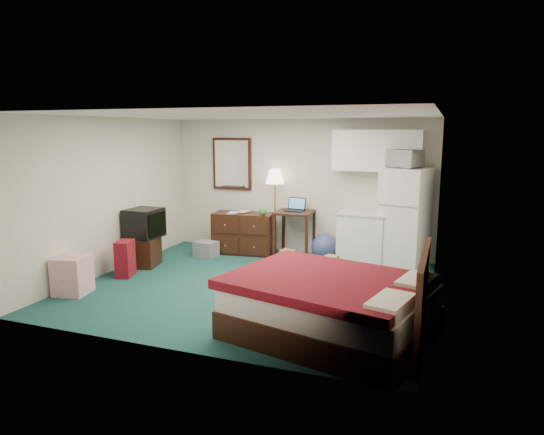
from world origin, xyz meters
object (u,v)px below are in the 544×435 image
at_px(kitchen_counter, 363,238).
at_px(tv_stand, 143,252).
at_px(bed, 330,307).
at_px(floor_lamp, 275,211).
at_px(fridge, 405,218).
at_px(desk, 294,234).
at_px(suitcase, 125,259).
at_px(dresser, 244,233).

xyz_separation_m(kitchen_counter, tv_stand, (-3.49, -1.52, -0.19)).
bearing_deg(bed, tv_stand, 168.96).
bearing_deg(floor_lamp, kitchen_counter, -4.75).
bearing_deg(bed, fridge, 94.89).
bearing_deg(kitchen_counter, desk, -176.91).
bearing_deg(suitcase, tv_stand, 83.69).
height_order(fridge, bed, fridge).
relative_size(dresser, kitchen_counter, 1.30).
height_order(floor_lamp, bed, floor_lamp).
distance_m(dresser, suitcase, 2.33).
height_order(desk, tv_stand, desk).
relative_size(floor_lamp, tv_stand, 2.96).
height_order(dresser, floor_lamp, floor_lamp).
height_order(desk, suitcase, desk).
bearing_deg(desk, floor_lamp, 161.66).
xyz_separation_m(desk, suitcase, (-2.13, -2.15, -0.13)).
distance_m(floor_lamp, bed, 3.88).
height_order(floor_lamp, tv_stand, floor_lamp).
distance_m(kitchen_counter, suitcase, 4.01).
bearing_deg(bed, kitchen_counter, 107.21).
xyz_separation_m(kitchen_counter, fridge, (0.69, -0.03, 0.41)).
xyz_separation_m(floor_lamp, desk, (0.43, -0.12, -0.37)).
bearing_deg(bed, suitcase, 176.85).
bearing_deg(desk, fridge, -4.11).
distance_m(dresser, fridge, 2.94).
height_order(dresser, desk, desk).
bearing_deg(fridge, kitchen_counter, -166.77).
xyz_separation_m(kitchen_counter, bed, (0.19, -3.22, -0.10)).
height_order(floor_lamp, suitcase, floor_lamp).
xyz_separation_m(dresser, fridge, (2.91, 0.09, 0.46)).
relative_size(fridge, tv_stand, 3.14).
height_order(fridge, suitcase, fridge).
xyz_separation_m(fridge, suitcase, (-4.08, -2.10, -0.55)).
bearing_deg(fridge, floor_lamp, -168.38).
bearing_deg(floor_lamp, fridge, -4.09).
distance_m(floor_lamp, tv_stand, 2.51).
relative_size(floor_lamp, fridge, 0.94).
distance_m(desk, bed, 3.55).
bearing_deg(tv_stand, suitcase, -92.99).
height_order(kitchen_counter, bed, kitchen_counter).
distance_m(kitchen_counter, fridge, 0.80).
xyz_separation_m(dresser, suitcase, (-1.17, -2.01, -0.10)).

